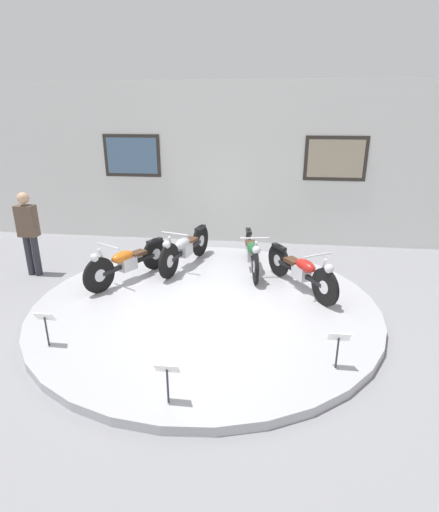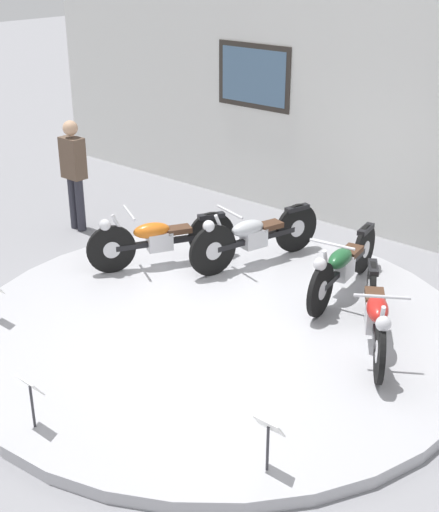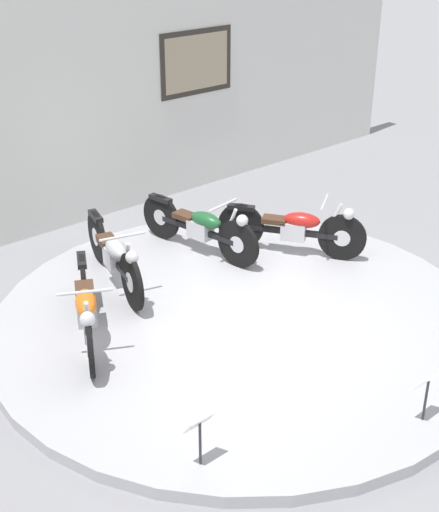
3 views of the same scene
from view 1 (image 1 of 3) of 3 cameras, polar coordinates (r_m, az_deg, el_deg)
ground_plane at (r=6.71m, az=-1.95°, el=-7.50°), size 60.00×60.00×0.00m
display_platform at (r=6.68m, az=-1.96°, el=-7.01°), size 5.60×5.60×0.13m
back_wall at (r=9.76m, az=1.65°, el=12.91°), size 14.00×0.22×3.77m
motorcycle_orange at (r=7.49m, az=-13.06°, el=-0.71°), size 1.00×1.77×0.79m
motorcycle_silver at (r=7.98m, az=-4.97°, el=1.19°), size 0.67×1.96×0.81m
motorcycle_green at (r=7.81m, az=4.66°, el=0.64°), size 0.54×1.96×0.79m
motorcycle_red at (r=7.06m, az=11.63°, el=-1.94°), size 1.12×1.69×0.79m
info_placard_front_left at (r=5.79m, az=-23.65°, el=-8.52°), size 0.26×0.11×0.51m
info_placard_front_centre at (r=4.41m, az=-7.50°, el=-16.38°), size 0.26×0.11×0.51m
info_placard_front_right at (r=5.09m, az=16.63°, el=-11.67°), size 0.26×0.11×0.51m
visitor_standing at (r=8.56m, az=-25.64°, el=3.44°), size 0.36×0.22×1.66m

